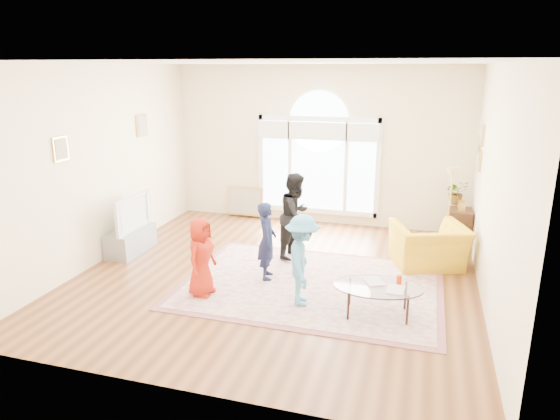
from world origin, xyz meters
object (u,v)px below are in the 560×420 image
(television, at_px, (129,213))
(armchair, at_px, (429,246))
(area_rug, at_px, (311,285))
(tv_console, at_px, (131,241))
(coffee_table, at_px, (378,287))

(television, xyz_separation_m, armchair, (5.00, 0.78, -0.37))
(area_rug, relative_size, armchair, 3.29)
(tv_console, relative_size, television, 0.95)
(television, distance_m, coffee_table, 4.54)
(tv_console, distance_m, armchair, 5.08)
(television, relative_size, coffee_table, 0.86)
(tv_console, bearing_deg, area_rug, -8.06)
(coffee_table, distance_m, armchair, 2.02)
(armchair, bearing_deg, television, -11.88)
(television, xyz_separation_m, coffee_table, (4.39, -1.14, -0.32))
(television, bearing_deg, tv_console, 180.00)
(area_rug, distance_m, coffee_table, 1.30)
(tv_console, bearing_deg, coffee_table, -14.58)
(coffee_table, xyz_separation_m, armchair, (0.62, 1.93, -0.05))
(area_rug, xyz_separation_m, television, (-3.35, 0.47, 0.71))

